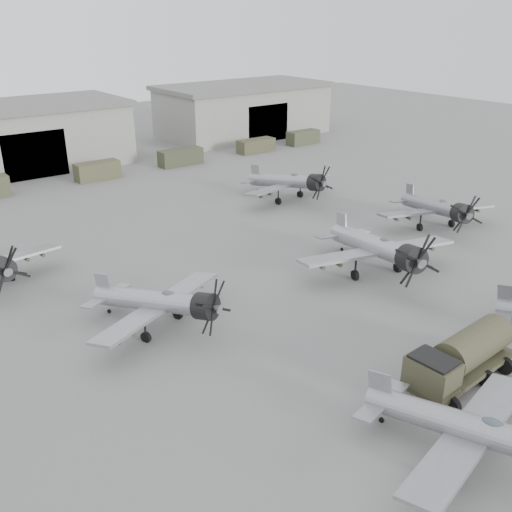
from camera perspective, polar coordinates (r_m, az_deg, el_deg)
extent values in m
plane|color=#5A5A58|center=(34.82, 8.71, -11.86)|extent=(220.00, 220.00, 0.00)
cube|color=gray|center=(85.45, -22.71, 10.75)|extent=(28.00, 14.00, 8.00)
cube|color=#61615C|center=(84.75, -23.17, 13.60)|extent=(29.00, 14.80, 0.70)
cube|color=black|center=(79.22, -21.22, 9.36)|extent=(8.12, 0.40, 6.00)
cube|color=gray|center=(101.76, -1.27, 14.22)|extent=(28.00, 14.00, 8.00)
cube|color=#61615C|center=(101.17, -1.29, 16.66)|extent=(29.00, 14.80, 0.70)
cube|color=black|center=(96.58, 1.18, 13.14)|extent=(8.12, 0.40, 6.00)
cube|color=#45462D|center=(76.71, -15.57, 8.21)|extent=(5.60, 2.20, 2.24)
cube|color=#363A26|center=(81.87, -7.54, 9.78)|extent=(6.27, 2.20, 2.26)
cube|color=#41402A|center=(89.09, 0.00, 10.98)|extent=(5.98, 2.20, 2.01)
cube|color=#3C422B|center=(95.10, 4.73, 11.73)|extent=(5.54, 2.20, 2.17)
cylinder|color=gray|center=(29.54, 19.73, -15.59)|extent=(3.32, 9.65, 2.82)
cube|color=gray|center=(29.56, 20.67, -16.29)|extent=(11.46, 4.30, 0.51)
cube|color=gray|center=(30.71, 12.30, -12.64)|extent=(0.42, 1.49, 1.80)
ellipsoid|color=#3F4C54|center=(28.76, 22.69, -15.24)|extent=(0.76, 1.17, 0.51)
cylinder|color=black|center=(29.18, 19.29, -20.41)|extent=(0.40, 0.76, 0.72)
cylinder|color=black|center=(31.73, 21.78, -16.77)|extent=(0.40, 0.76, 0.72)
cylinder|color=black|center=(31.81, 12.43, -15.74)|extent=(0.17, 0.31, 0.29)
cube|color=gray|center=(41.84, 23.90, -3.81)|extent=(0.54, 1.56, 1.91)
cylinder|color=black|center=(42.72, 23.81, -6.44)|extent=(0.19, 0.33, 0.31)
cylinder|color=#95979D|center=(38.99, -10.35, -4.40)|extent=(5.17, 9.51, 2.88)
cylinder|color=black|center=(36.31, -5.08, -5.04)|extent=(2.19, 2.04, 1.92)
cube|color=#95979D|center=(38.78, -9.69, -4.90)|extent=(11.37, 6.47, 0.52)
cube|color=#95979D|center=(41.59, -15.02, -2.80)|extent=(0.71, 1.45, 1.84)
ellipsoid|color=#3F4C54|center=(37.77, -8.70, -3.81)|extent=(0.95, 1.23, 0.52)
cylinder|color=black|center=(38.24, -10.95, -7.98)|extent=(0.53, 0.78, 0.74)
cylinder|color=black|center=(40.57, -7.81, -5.81)|extent=(0.53, 0.78, 0.74)
cylinder|color=black|center=(42.32, -14.47, -5.36)|extent=(0.22, 0.31, 0.29)
cylinder|color=#989CA0|center=(47.45, 11.60, 1.09)|extent=(4.55, 11.43, 3.36)
cylinder|color=black|center=(43.38, 15.29, -0.27)|extent=(2.42, 2.18, 2.24)
cube|color=#989CA0|center=(47.06, 12.00, 0.50)|extent=(13.60, 5.81, 0.60)
cube|color=#989CA0|center=(51.36, 8.56, 3.23)|extent=(0.59, 1.76, 2.15)
ellipsoid|color=#3F4C54|center=(45.78, 12.86, 1.46)|extent=(0.96, 1.41, 0.60)
cylinder|color=black|center=(46.53, 9.86, -1.91)|extent=(0.52, 0.91, 0.86)
cylinder|color=black|center=(48.68, 13.98, -1.11)|extent=(0.52, 0.91, 0.86)
cylinder|color=black|center=(51.95, 8.59, 0.65)|extent=(0.21, 0.37, 0.34)
cylinder|color=gray|center=(59.54, 17.33, 4.79)|extent=(4.89, 10.01, 2.99)
cylinder|color=black|center=(55.88, 19.91, 4.03)|extent=(2.23, 2.05, 1.99)
cube|color=gray|center=(59.17, 17.60, 4.39)|extent=(11.94, 6.16, 0.54)
cube|color=gray|center=(63.08, 15.14, 6.19)|extent=(0.66, 1.53, 1.91)
ellipsoid|color=#3F4C54|center=(58.10, 18.25, 5.12)|extent=(0.94, 1.28, 0.54)
cylinder|color=black|center=(58.53, 16.05, 2.78)|extent=(0.52, 0.81, 0.77)
cylinder|color=black|center=(60.52, 18.96, 3.09)|extent=(0.52, 0.81, 0.77)
cylinder|color=black|center=(63.47, 15.07, 4.29)|extent=(0.21, 0.33, 0.31)
cylinder|color=black|center=(45.11, -24.04, -1.18)|extent=(1.94, 1.68, 1.95)
cylinder|color=black|center=(49.77, -23.25, -1.90)|extent=(0.35, 0.78, 0.75)
cylinder|color=gray|center=(65.54, 2.87, 7.52)|extent=(2.89, 10.56, 3.08)
cylinder|color=black|center=(62.45, 6.06, 7.32)|extent=(2.07, 1.80, 2.05)
cube|color=gray|center=(65.22, 3.26, 7.20)|extent=(12.50, 3.83, 0.55)
cube|color=gray|center=(68.57, -0.02, 8.39)|extent=(0.34, 1.64, 1.97)
ellipsoid|color=#3F4C54|center=(64.29, 3.94, 8.00)|extent=(0.75, 1.25, 0.55)
cylinder|color=black|center=(64.22, 2.24, 5.49)|extent=(0.38, 0.82, 0.79)
cylinder|color=black|center=(66.91, 4.43, 6.17)|extent=(0.38, 0.82, 0.79)
cylinder|color=black|center=(68.96, 0.16, 6.59)|extent=(0.16, 0.33, 0.32)
cube|color=#3A3926|center=(35.65, 19.78, -10.54)|extent=(8.14, 3.05, 0.29)
cube|color=#3A3926|center=(32.85, 17.16, -11.35)|extent=(1.97, 2.73, 1.95)
cylinder|color=#3A3926|center=(35.85, 20.89, -8.35)|extent=(5.38, 2.45, 2.18)
cube|color=black|center=(32.30, 17.38, -9.84)|extent=(1.84, 2.38, 0.17)
cylinder|color=black|center=(33.14, 18.95, -13.96)|extent=(0.40, 1.05, 1.03)
cylinder|color=black|center=(38.43, 20.17, -8.59)|extent=(0.40, 1.05, 1.03)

